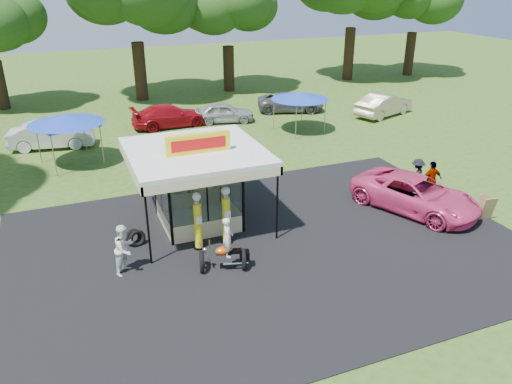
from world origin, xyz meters
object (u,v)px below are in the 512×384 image
spectator_west (125,249)px  spectator_east_b (431,180)px  gas_pump_right (226,217)px  pink_sedan (415,194)px  gas_station_kiosk (197,185)px  gas_pump_left (198,222)px  kiosk_car (186,193)px  bg_car_a (52,135)px  bg_car_c (224,112)px  bg_car_b (170,116)px  tent_west (66,119)px  bg_car_e (384,105)px  motorcycle (226,249)px  a_frame_sign (486,208)px  tent_east (300,96)px  bg_car_d (290,102)px  spectator_east_a (417,176)px

spectator_west → spectator_east_b: spectator_west is taller
gas_pump_right → pink_sedan: (8.88, -0.30, -0.38)m
pink_sedan → spectator_east_b: bearing=4.0°
gas_station_kiosk → gas_pump_left: size_ratio=2.24×
gas_pump_left → kiosk_car: (0.59, 4.32, -0.68)m
gas_pump_left → bg_car_a: bearing=108.3°
pink_sedan → bg_car_c: bearing=78.1°
bg_car_b → tent_west: 8.75m
gas_station_kiosk → bg_car_e: gas_station_kiosk is taller
bg_car_a → motorcycle: bearing=-153.0°
a_frame_sign → tent_east: 15.03m
gas_pump_left → gas_pump_right: bearing=-0.4°
tent_west → kiosk_car: bearing=-58.0°
gas_pump_left → bg_car_a: (-4.99, 15.13, -0.34)m
gas_pump_right → kiosk_car: size_ratio=0.87×
spectator_west → bg_car_e: (21.11, 14.41, -0.12)m
gas_station_kiosk → bg_car_c: bearing=67.5°
tent_west → tent_east: tent_west is taller
bg_car_a → gas_pump_right: bearing=-149.0°
pink_sedan → spectator_east_b: spectator_east_b is taller
kiosk_car → bg_car_c: (5.99, 12.23, 0.23)m
pink_sedan → tent_west: 18.62m
bg_car_b → bg_car_c: (3.83, -0.39, -0.05)m
bg_car_e → tent_east: (-7.66, -1.21, 1.58)m
bg_car_e → bg_car_a: bearing=66.6°
motorcycle → bg_car_a: size_ratio=0.43×
gas_pump_left → bg_car_b: 17.16m
spectator_west → bg_car_e: bearing=-12.4°
motorcycle → bg_car_d: motorcycle is taller
bg_car_d → bg_car_c: bearing=118.7°
tent_west → gas_pump_right: bearing=-66.1°
a_frame_sign → bg_car_b: 21.42m
motorcycle → tent_east: bearing=70.3°
bg_car_c → bg_car_d: (5.72, 0.99, -0.01)m
bg_car_e → tent_west: bearing=75.1°
motorcycle → a_frame_sign: (11.79, -0.45, -0.28)m
pink_sedan → bg_car_a: 21.54m
bg_car_c → bg_car_d: size_ratio=0.83×
spectator_west → spectator_east_b: 14.48m
pink_sedan → bg_car_b: 18.72m
motorcycle → spectator_west: motorcycle is taller
bg_car_e → tent_west: size_ratio=1.23×
kiosk_car → bg_car_d: bearing=-41.5°
gas_station_kiosk → bg_car_e: 21.19m
motorcycle → kiosk_car: motorcycle is taller
gas_pump_right → tent_east: bearing=53.2°
a_frame_sign → spectator_east_a: (-0.96, 3.52, 0.31)m
bg_car_a → bg_car_c: bearing=-74.1°
gas_pump_left → motorcycle: 1.89m
bg_car_a → spectator_east_a: bearing=-121.3°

